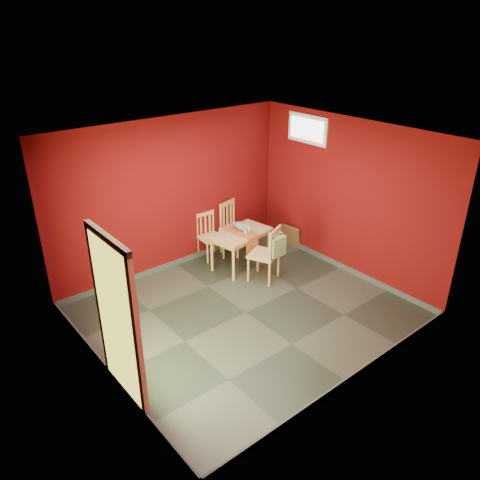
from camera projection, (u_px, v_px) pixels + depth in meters
ground at (246, 312)px, 7.22m from camera, size 4.50×4.50×0.00m
room_shell at (246, 310)px, 7.20m from camera, size 4.50×4.50×4.50m
doorway at (116, 317)px, 5.18m from camera, size 0.06×1.01×2.13m
window at (307, 129)px, 8.18m from camera, size 0.05×0.90×0.50m
outlet_plate at (243, 227)px, 9.39m from camera, size 0.08×0.02×0.12m
dining_table at (241, 236)px, 8.34m from camera, size 1.16×0.78×0.67m
table_runner at (245, 237)px, 8.25m from camera, size 0.40×0.68×0.33m
chair_far_left at (209, 235)px, 8.71m from camera, size 0.44×0.44×0.87m
chair_far_right at (234, 227)px, 8.92m from camera, size 0.56×0.56×0.99m
chair_near at (266, 253)px, 7.92m from camera, size 0.60×0.60×0.98m
tote_bag at (278, 247)px, 7.72m from camera, size 0.29×0.18×0.41m
cat at (242, 225)px, 8.35m from camera, size 0.35×0.45×0.20m
picture_frame at (291, 236)px, 9.23m from camera, size 0.20×0.44×0.43m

